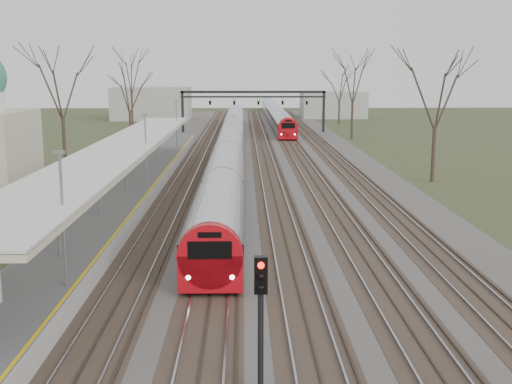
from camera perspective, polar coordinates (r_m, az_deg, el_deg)
track_bed at (r=64.23m, az=0.18°, el=2.84°), size 24.00×160.00×0.22m
platform at (r=47.52m, az=-10.63°, el=0.41°), size 3.50×69.00×1.00m
canopy at (r=42.62m, az=-11.77°, el=3.87°), size 4.10×50.00×3.11m
signal_gantry at (r=93.70m, az=-0.22°, el=8.28°), size 21.00×0.59×6.08m
tree_west_far at (r=58.79m, az=-16.96°, el=9.44°), size 5.50×5.50×11.33m
tree_east_far at (r=52.87m, az=15.75°, el=8.63°), size 5.00×5.00×10.30m
train_near at (r=69.13m, az=-2.21°, el=4.57°), size 2.62×90.21×3.05m
train_far at (r=119.09m, az=1.63°, el=7.13°), size 2.62×75.21×3.05m
signal_post at (r=17.16m, az=0.42°, el=-10.09°), size 0.35×0.45×4.10m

